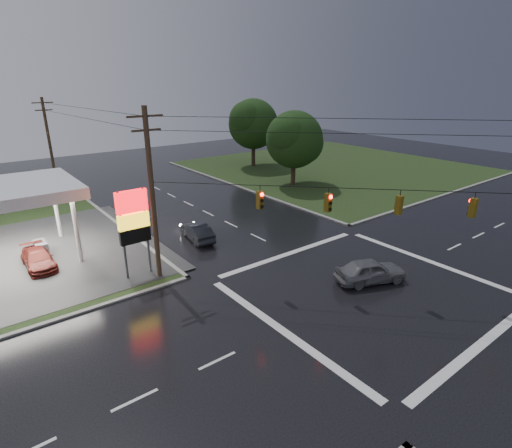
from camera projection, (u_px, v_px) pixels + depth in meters
ground at (366, 289)px, 25.02m from camera, size 120.00×120.00×0.00m
grass_ne at (334, 167)px, 59.24m from camera, size 36.00×36.00×0.08m
pylon_sign at (133, 219)px, 25.43m from camera, size 2.00×0.35×6.00m
utility_pole_nw at (152, 194)px, 24.67m from camera, size 2.20×0.32×11.00m
utility_pole_n at (49, 143)px, 45.95m from camera, size 2.20×0.32×10.50m
traffic_signals at (377, 189)px, 22.78m from camera, size 26.87×26.87×1.47m
tree_ne_near at (295, 140)px, 47.57m from camera, size 7.99×6.80×8.98m
tree_ne_far at (254, 124)px, 58.00m from camera, size 8.46×7.20×9.80m
car_north at (197, 232)px, 32.50m from camera, size 2.12×4.48×1.42m
car_crossing at (370, 271)px, 25.72m from camera, size 4.93×3.41×1.56m
car_pump at (38, 259)px, 27.71m from camera, size 1.82×4.39×1.27m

